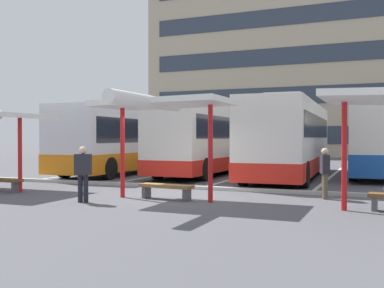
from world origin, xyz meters
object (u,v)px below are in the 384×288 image
coach_bus_3 (381,143)px  bench_2 (166,188)px  waiting_passenger_1 (83,170)px  bench_1 (0,182)px  waiting_shelter_1 (161,105)px  coach_bus_1 (214,139)px  coach_bus_2 (290,140)px  waiting_passenger_0 (325,170)px  coach_bus_0 (133,141)px

coach_bus_3 → bench_2: bearing=-117.3°
waiting_passenger_1 → coach_bus_3: bearing=58.9°
bench_1 → waiting_passenger_1: bearing=-14.6°
bench_1 → waiting_shelter_1: (6.10, 0.06, 2.46)m
waiting_shelter_1 → coach_bus_1: bearing=101.1°
coach_bus_3 → coach_bus_2: bearing=-147.2°
coach_bus_3 → waiting_passenger_0: bearing=-99.3°
bench_2 → coach_bus_1: bearing=101.5°
bench_2 → coach_bus_2: bearing=77.1°
bench_2 → waiting_shelter_1: bearing=-90.0°
coach_bus_1 → waiting_shelter_1: bearing=-78.9°
coach_bus_1 → coach_bus_2: size_ratio=0.94×
coach_bus_1 → bench_1: size_ratio=6.90×
bench_2 → waiting_passenger_0: size_ratio=1.15×
coach_bus_1 → bench_1: 11.19m
waiting_passenger_1 → waiting_passenger_0: bearing=28.4°
waiting_shelter_1 → waiting_passenger_1: 2.92m
bench_1 → waiting_passenger_0: (10.50, 2.31, 0.54)m
coach_bus_1 → bench_1: bearing=-111.6°
bench_2 → waiting_passenger_0: (4.40, 1.90, 0.54)m
coach_bus_3 → waiting_passenger_0: 9.84m
bench_1 → waiting_shelter_1: 6.58m
coach_bus_1 → coach_bus_2: (4.10, -0.85, -0.01)m
coach_bus_0 → waiting_passenger_0: coach_bus_0 is taller
coach_bus_2 → waiting_shelter_1: coach_bus_2 is taller
coach_bus_2 → waiting_passenger_1: 11.33m
coach_bus_2 → waiting_shelter_1: (-2.08, -9.42, 1.05)m
waiting_passenger_0 → bench_1: bearing=-167.6°
coach_bus_1 → bench_1: coach_bus_1 is taller
coach_bus_0 → coach_bus_3: bearing=11.7°
coach_bus_0 → waiting_shelter_1: 11.36m
bench_1 → waiting_passenger_1: (4.19, -1.09, 0.58)m
coach_bus_0 → bench_1: bearing=-88.8°
coach_bus_1 → bench_2: 10.21m
bench_2 → waiting_passenger_1: bearing=-141.7°
coach_bus_1 → bench_2: bearing=-78.5°
waiting_shelter_1 → waiting_passenger_0: size_ratio=2.79×
coach_bus_1 → waiting_shelter_1: size_ratio=2.68×
coach_bus_0 → coach_bus_2: 8.38m
coach_bus_3 → waiting_passenger_1: (-7.90, -13.08, -0.70)m
coach_bus_2 → bench_1: bearing=-130.8°
bench_1 → waiting_passenger_0: waiting_passenger_0 is taller
coach_bus_0 → bench_2: 11.10m
coach_bus_1 → waiting_passenger_0: size_ratio=7.47×
coach_bus_0 → bench_1: coach_bus_0 is taller
coach_bus_0 → coach_bus_2: size_ratio=0.97×
coach_bus_0 → bench_1: size_ratio=7.09×
coach_bus_3 → bench_2: 13.10m
waiting_passenger_1 → coach_bus_2: bearing=69.3°
bench_1 → bench_2: same height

